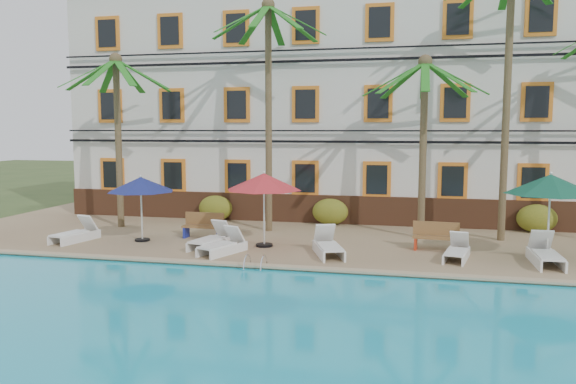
% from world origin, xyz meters
% --- Properties ---
extents(ground, '(100.00, 100.00, 0.00)m').
position_xyz_m(ground, '(0.00, 0.00, 0.00)').
color(ground, '#384C23').
rests_on(ground, ground).
extents(pool_deck, '(30.00, 12.00, 0.25)m').
position_xyz_m(pool_deck, '(0.00, 5.00, 0.12)').
color(pool_deck, tan).
rests_on(pool_deck, ground).
extents(swimming_pool, '(26.00, 12.00, 0.20)m').
position_xyz_m(swimming_pool, '(0.00, -7.00, 0.10)').
color(swimming_pool, '#1BAACB').
rests_on(swimming_pool, ground).
extents(pool_coping, '(30.00, 0.35, 0.06)m').
position_xyz_m(pool_coping, '(0.00, -0.90, 0.28)').
color(pool_coping, tan).
rests_on(pool_coping, pool_deck).
extents(hotel_building, '(25.40, 6.44, 10.22)m').
position_xyz_m(hotel_building, '(0.00, 9.98, 5.37)').
color(hotel_building, silver).
rests_on(hotel_building, pool_deck).
extents(palm_a, '(4.42, 4.42, 6.97)m').
position_xyz_m(palm_a, '(-8.64, 4.28, 4.80)').
color(palm_a, brown).
rests_on(palm_a, pool_deck).
extents(palm_b, '(4.42, 4.42, 8.86)m').
position_xyz_m(palm_b, '(-2.52, 4.73, 5.88)').
color(palm_b, brown).
rests_on(palm_b, pool_deck).
extents(palm_c, '(4.42, 4.42, 6.60)m').
position_xyz_m(palm_c, '(3.28, 4.58, 4.58)').
color(palm_c, brown).
rests_on(palm_c, pool_deck).
extents(palm_d, '(4.42, 4.42, 9.92)m').
position_xyz_m(palm_d, '(6.09, 4.75, 6.48)').
color(palm_d, brown).
rests_on(palm_d, pool_deck).
extents(shrub_left, '(1.50, 0.90, 1.10)m').
position_xyz_m(shrub_left, '(-5.40, 6.60, 0.80)').
color(shrub_left, '#214E16').
rests_on(shrub_left, pool_deck).
extents(shrub_mid, '(1.50, 0.90, 1.10)m').
position_xyz_m(shrub_mid, '(-0.37, 6.60, 0.80)').
color(shrub_mid, '#214E16').
rests_on(shrub_mid, pool_deck).
extents(shrub_right, '(1.50, 0.90, 1.10)m').
position_xyz_m(shrub_right, '(7.64, 6.60, 0.80)').
color(shrub_right, '#214E16').
rests_on(shrub_right, pool_deck).
extents(umbrella_blue, '(2.36, 2.36, 2.37)m').
position_xyz_m(umbrella_blue, '(-6.42, 1.79, 2.27)').
color(umbrella_blue, black).
rests_on(umbrella_blue, pool_deck).
extents(umbrella_red, '(2.58, 2.58, 2.58)m').
position_xyz_m(umbrella_red, '(-1.93, 1.85, 2.45)').
color(umbrella_red, black).
rests_on(umbrella_red, pool_deck).
extents(umbrella_green, '(2.71, 2.71, 2.70)m').
position_xyz_m(umbrella_green, '(6.99, 1.78, 2.56)').
color(umbrella_green, black).
rests_on(umbrella_green, pool_deck).
extents(lounger_a, '(1.04, 1.96, 0.88)m').
position_xyz_m(lounger_a, '(-8.71, 1.23, 0.54)').
color(lounger_a, white).
rests_on(lounger_a, pool_deck).
extents(lounger_b, '(1.13, 2.00, 0.89)m').
position_xyz_m(lounger_b, '(-3.58, 1.21, 0.54)').
color(lounger_b, white).
rests_on(lounger_b, pool_deck).
extents(lounger_c, '(1.27, 1.92, 0.85)m').
position_xyz_m(lounger_c, '(-2.94, 0.48, 0.53)').
color(lounger_c, white).
rests_on(lounger_c, pool_deck).
extents(lounger_d, '(1.32, 2.08, 0.93)m').
position_xyz_m(lounger_d, '(0.39, 0.98, 0.55)').
color(lounger_d, white).
rests_on(lounger_d, pool_deck).
extents(lounger_e, '(0.94, 1.81, 0.81)m').
position_xyz_m(lounger_e, '(4.32, 1.25, 0.51)').
color(lounger_e, white).
rests_on(lounger_e, pool_deck).
extents(lounger_f, '(0.74, 2.02, 0.95)m').
position_xyz_m(lounger_f, '(6.82, 1.20, 0.56)').
color(lounger_f, white).
rests_on(lounger_f, pool_deck).
extents(bench_left, '(1.50, 0.49, 0.93)m').
position_xyz_m(bench_left, '(-4.49, 2.79, 0.72)').
color(bench_left, olive).
rests_on(bench_left, pool_deck).
extents(bench_right, '(1.53, 0.60, 0.93)m').
position_xyz_m(bench_right, '(3.75, 2.50, 0.72)').
color(bench_right, olive).
rests_on(bench_right, pool_deck).
extents(pool_ladder, '(0.54, 0.74, 0.74)m').
position_xyz_m(pool_ladder, '(-1.43, -1.00, 0.25)').
color(pool_ladder, silver).
rests_on(pool_ladder, ground).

